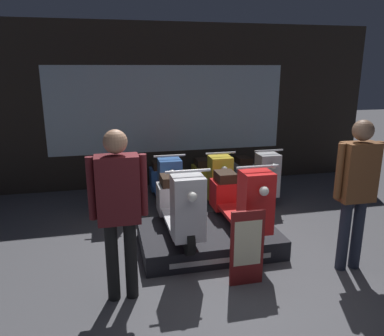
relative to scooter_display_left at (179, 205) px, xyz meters
name	(u,v)px	position (x,y,z in m)	size (l,w,h in m)	color
ground_plane	(229,286)	(0.39, -0.91, -0.66)	(30.00, 30.00, 0.00)	#4C4C51
shop_wall_back	(169,107)	(0.39, 3.03, 0.94)	(8.56, 0.09, 3.20)	#28231E
display_platform	(208,238)	(0.41, 0.05, -0.53)	(1.82, 1.20, 0.26)	black
scooter_display_left	(179,205)	(0.00, 0.00, 0.00)	(0.51, 1.64, 1.02)	black
scooter_display_right	(240,200)	(0.82, 0.00, 0.00)	(0.51, 1.64, 1.02)	black
scooter_backrow_0	(116,185)	(-0.74, 1.86, -0.26)	(0.51, 1.64, 1.02)	black
scooter_backrow_1	(165,182)	(0.11, 1.86, -0.26)	(0.51, 1.64, 1.02)	black
scooter_backrow_2	(211,179)	(0.96, 1.86, -0.26)	(0.51, 1.64, 1.02)	black
scooter_backrow_3	(255,176)	(1.81, 1.86, -0.26)	(0.51, 1.64, 1.02)	black
person_left_browsing	(119,203)	(-0.77, -0.85, 0.41)	(0.58, 0.24, 1.80)	black
person_right_browsing	(357,184)	(1.92, -0.85, 0.41)	(0.56, 0.24, 1.81)	#232838
price_sign_board	(247,248)	(0.59, -0.90, -0.22)	(0.38, 0.04, 0.88)	maroon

